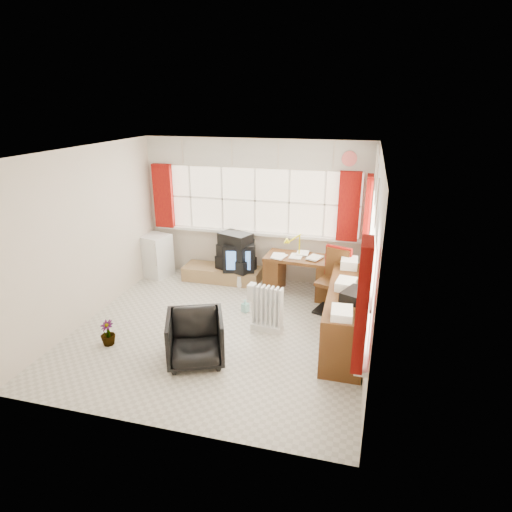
{
  "coord_description": "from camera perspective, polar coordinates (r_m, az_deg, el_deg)",
  "views": [
    {
      "loc": [
        1.85,
        -5.08,
        3.09
      ],
      "look_at": [
        0.39,
        0.55,
        0.97
      ],
      "focal_mm": 30.0,
      "sensor_mm": 36.0,
      "label": 1
    }
  ],
  "objects": [
    {
      "name": "ground",
      "position": [
        6.22,
        -4.78,
        -9.77
      ],
      "size": [
        4.0,
        4.0,
        0.0
      ],
      "primitive_type": "plane",
      "color": "beige",
      "rests_on": "ground"
    },
    {
      "name": "room_walls",
      "position": [
        5.63,
        -5.22,
        3.59
      ],
      "size": [
        4.0,
        4.0,
        4.0
      ],
      "color": "beige",
      "rests_on": "ground"
    },
    {
      "name": "window_back",
      "position": [
        7.57,
        -0.17,
        3.61
      ],
      "size": [
        3.7,
        0.12,
        3.6
      ],
      "color": "#F4E1C1",
      "rests_on": "room_walls"
    },
    {
      "name": "window_right",
      "position": [
        5.51,
        14.42,
        -3.5
      ],
      "size": [
        0.12,
        3.7,
        3.6
      ],
      "color": "#F4E1C1",
      "rests_on": "room_walls"
    },
    {
      "name": "curtains",
      "position": [
        6.29,
        5.64,
        4.9
      ],
      "size": [
        3.83,
        3.83,
        1.15
      ],
      "color": "maroon",
      "rests_on": "room_walls"
    },
    {
      "name": "overhead_cabinets",
      "position": [
        6.18,
        6.5,
        12.13
      ],
      "size": [
        3.98,
        3.98,
        0.48
      ],
      "color": "beige",
      "rests_on": "room_walls"
    },
    {
      "name": "desk",
      "position": [
        7.17,
        5.9,
        -2.33
      ],
      "size": [
        1.2,
        0.66,
        0.7
      ],
      "color": "#583814",
      "rests_on": "ground"
    },
    {
      "name": "desk_lamp",
      "position": [
        7.04,
        5.83,
        2.1
      ],
      "size": [
        0.15,
        0.13,
        0.38
      ],
      "color": "#EEEC0A",
      "rests_on": "desk"
    },
    {
      "name": "task_chair",
      "position": [
        6.66,
        10.44,
        -2.84
      ],
      "size": [
        0.54,
        0.55,
        1.01
      ],
      "color": "black",
      "rests_on": "ground"
    },
    {
      "name": "office_chair",
      "position": [
        5.43,
        -8.07,
        -10.84
      ],
      "size": [
        0.9,
        0.91,
        0.64
      ],
      "primitive_type": "imported",
      "rotation": [
        0.0,
        0.0,
        0.39
      ],
      "color": "black",
      "rests_on": "ground"
    },
    {
      "name": "radiator",
      "position": [
        6.08,
        1.51,
        -7.54
      ],
      "size": [
        0.47,
        0.24,
        0.67
      ],
      "color": "white",
      "rests_on": "ground"
    },
    {
      "name": "credenza",
      "position": [
        5.93,
        11.9,
        -7.51
      ],
      "size": [
        0.5,
        2.0,
        0.85
      ],
      "color": "#583814",
      "rests_on": "ground"
    },
    {
      "name": "file_tray",
      "position": [
        5.45,
        13.31,
        -5.17
      ],
      "size": [
        0.43,
        0.47,
        0.13
      ],
      "primitive_type": "cube",
      "rotation": [
        0.0,
        0.0,
        -0.43
      ],
      "color": "black",
      "rests_on": "credenza"
    },
    {
      "name": "tv_bench",
      "position": [
        7.79,
        -4.5,
        -2.36
      ],
      "size": [
        1.4,
        0.5,
        0.25
      ],
      "primitive_type": "cube",
      "color": "#9F794F",
      "rests_on": "ground"
    },
    {
      "name": "crt_tv",
      "position": [
        7.58,
        -2.26,
        0.06
      ],
      "size": [
        0.64,
        0.61,
        0.5
      ],
      "color": "black",
      "rests_on": "tv_bench"
    },
    {
      "name": "hifi_stack",
      "position": [
        7.55,
        -2.73,
        0.49
      ],
      "size": [
        0.74,
        0.61,
        0.67
      ],
      "color": "black",
      "rests_on": "tv_bench"
    },
    {
      "name": "mini_fridge",
      "position": [
        8.1,
        -13.16,
        0.05
      ],
      "size": [
        0.56,
        0.57,
        0.78
      ],
      "color": "white",
      "rests_on": "ground"
    },
    {
      "name": "spray_bottle_a",
      "position": [
        7.48,
        -2.2,
        -3.13
      ],
      "size": [
        0.12,
        0.13,
        0.29
      ],
      "primitive_type": "imported",
      "rotation": [
        0.0,
        0.0,
        0.13
      ],
      "color": "silver",
      "rests_on": "ground"
    },
    {
      "name": "spray_bottle_b",
      "position": [
        6.65,
        -1.45,
        -6.63
      ],
      "size": [
        0.13,
        0.13,
        0.21
      ],
      "primitive_type": "imported",
      "rotation": [
        0.0,
        0.0,
        -0.44
      ],
      "color": "#99E4DB",
      "rests_on": "ground"
    },
    {
      "name": "flower_vase",
      "position": [
        6.11,
        -19.18,
        -9.66
      ],
      "size": [
        0.24,
        0.24,
        0.35
      ],
      "primitive_type": "imported",
      "rotation": [
        0.0,
        0.0,
        -0.24
      ],
      "color": "black",
      "rests_on": "ground"
    }
  ]
}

